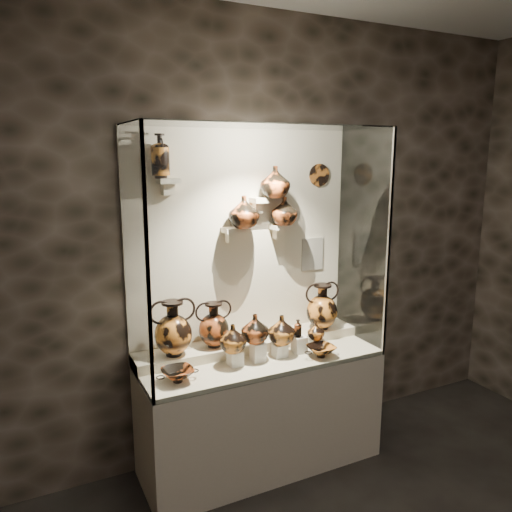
{
  "coord_description": "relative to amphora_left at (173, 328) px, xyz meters",
  "views": [
    {
      "loc": [
        -1.48,
        -0.74,
        2.22
      ],
      "look_at": [
        -0.0,
        2.25,
        1.54
      ],
      "focal_mm": 35.0,
      "sensor_mm": 36.0,
      "label": 1
    }
  ],
  "objects": [
    {
      "name": "wall_back",
      "position": [
        0.58,
        0.18,
        0.51
      ],
      "size": [
        5.0,
        0.02,
        3.2
      ],
      "primitive_type": "cube",
      "color": "black",
      "rests_on": "ground"
    },
    {
      "name": "plinth",
      "position": [
        0.58,
        -0.14,
        -0.69
      ],
      "size": [
        1.7,
        0.6,
        0.8
      ],
      "primitive_type": "cube",
      "color": "beige",
      "rests_on": "floor"
    },
    {
      "name": "front_tier",
      "position": [
        0.58,
        -0.14,
        -0.27
      ],
      "size": [
        1.68,
        0.58,
        0.03
      ],
      "primitive_type": "cube",
      "color": "beige",
      "rests_on": "plinth"
    },
    {
      "name": "rear_tier",
      "position": [
        0.58,
        0.04,
        -0.24
      ],
      "size": [
        1.7,
        0.25,
        0.1
      ],
      "primitive_type": "cube",
      "color": "beige",
      "rests_on": "plinth"
    },
    {
      "name": "back_panel",
      "position": [
        0.58,
        0.18,
        0.51
      ],
      "size": [
        1.7,
        0.03,
        1.6
      ],
      "primitive_type": "cube",
      "color": "beige",
      "rests_on": "plinth"
    },
    {
      "name": "glass_front",
      "position": [
        0.58,
        -0.44,
        0.51
      ],
      "size": [
        1.7,
        0.01,
        1.6
      ],
      "primitive_type": "cube",
      "color": "white",
      "rests_on": "plinth"
    },
    {
      "name": "glass_left",
      "position": [
        -0.26,
        -0.14,
        0.51
      ],
      "size": [
        0.01,
        0.6,
        1.6
      ],
      "primitive_type": "cube",
      "color": "white",
      "rests_on": "plinth"
    },
    {
      "name": "glass_right",
      "position": [
        1.43,
        -0.14,
        0.51
      ],
      "size": [
        0.01,
        0.6,
        1.6
      ],
      "primitive_type": "cube",
      "color": "white",
      "rests_on": "plinth"
    },
    {
      "name": "glass_top",
      "position": [
        0.58,
        -0.14,
        1.31
      ],
      "size": [
        1.7,
        0.6,
        0.01
      ],
      "primitive_type": "cube",
      "color": "white",
      "rests_on": "back_panel"
    },
    {
      "name": "frame_post_left",
      "position": [
        -0.26,
        -0.43,
        0.51
      ],
      "size": [
        0.02,
        0.02,
        1.6
      ],
      "primitive_type": "cube",
      "color": "gray",
      "rests_on": "plinth"
    },
    {
      "name": "frame_post_right",
      "position": [
        1.42,
        -0.43,
        0.51
      ],
      "size": [
        0.02,
        0.02,
        1.6
      ],
      "primitive_type": "cube",
      "color": "gray",
      "rests_on": "plinth"
    },
    {
      "name": "pedestal_a",
      "position": [
        0.36,
        -0.19,
        -0.21
      ],
      "size": [
        0.09,
        0.09,
        0.1
      ],
      "primitive_type": "cube",
      "color": "silver",
      "rests_on": "front_tier"
    },
    {
      "name": "pedestal_b",
      "position": [
        0.53,
        -0.19,
        -0.19
      ],
      "size": [
        0.09,
        0.09,
        0.13
      ],
      "primitive_type": "cube",
      "color": "silver",
      "rests_on": "front_tier"
    },
    {
      "name": "pedestal_c",
      "position": [
        0.7,
        -0.19,
        -0.21
      ],
      "size": [
        0.09,
        0.09,
        0.09
      ],
      "primitive_type": "cube",
      "color": "silver",
      "rests_on": "front_tier"
    },
    {
      "name": "pedestal_d",
      "position": [
        0.86,
        -0.19,
        -0.2
      ],
      "size": [
        0.09,
        0.09,
        0.12
      ],
      "primitive_type": "cube",
      "color": "silver",
      "rests_on": "front_tier"
    },
    {
      "name": "pedestal_e",
      "position": [
        1.0,
        -0.19,
        -0.22
      ],
      "size": [
        0.09,
        0.09,
        0.08
      ],
      "primitive_type": "cube",
      "color": "silver",
      "rests_on": "front_tier"
    },
    {
      "name": "bracket_ul",
      "position": [
        0.03,
        0.1,
        0.96
      ],
      "size": [
        0.14,
        0.12,
        0.04
      ],
      "primitive_type": "cube",
      "color": "beige",
      "rests_on": "back_panel"
    },
    {
      "name": "bracket_ca",
      "position": [
        0.48,
        0.1,
        0.61
      ],
      "size": [
        0.14,
        0.12,
        0.04
      ],
      "primitive_type": "cube",
      "color": "beige",
      "rests_on": "back_panel"
    },
    {
      "name": "bracket_cb",
      "position": [
        0.68,
        0.1,
        0.81
      ],
      "size": [
        0.1,
        0.12,
        0.04
      ],
      "primitive_type": "cube",
      "color": "beige",
      "rests_on": "back_panel"
    },
    {
      "name": "bracket_cc",
      "position": [
        0.86,
        0.1,
        0.61
      ],
      "size": [
        0.14,
        0.12,
        0.04
      ],
      "primitive_type": "cube",
      "color": "beige",
      "rests_on": "back_panel"
    },
    {
      "name": "amphora_left",
      "position": [
        0.0,
        0.0,
        0.0
      ],
      "size": [
        0.39,
        0.39,
        0.38
      ],
      "primitive_type": null,
      "rotation": [
        0.0,
        0.0,
        0.38
      ],
      "color": "orange",
      "rests_on": "rear_tier"
    },
    {
      "name": "amphora_mid",
      "position": [
        0.3,
        0.02,
        -0.03
      ],
      "size": [
        0.33,
        0.33,
        0.32
      ],
      "primitive_type": null,
      "rotation": [
        0.0,
        0.0,
        -0.35
      ],
      "color": "#AB491E",
      "rests_on": "rear_tier"
    },
    {
      "name": "amphora_right",
      "position": [
        1.17,
        -0.0,
        -0.01
      ],
      "size": [
        0.35,
        0.35,
        0.35
      ],
      "primitive_type": null,
      "rotation": [
        0.0,
        0.0,
        -0.28
      ],
      "color": "orange",
      "rests_on": "rear_tier"
    },
    {
      "name": "jug_a",
      "position": [
        0.35,
        -0.19,
        -0.06
      ],
      "size": [
        0.21,
        0.21,
        0.19
      ],
      "primitive_type": "imported",
      "rotation": [
        0.0,
        0.0,
        0.15
      ],
      "color": "orange",
      "rests_on": "pedestal_a"
    },
    {
      "name": "jug_b",
      "position": [
        0.52,
        -0.17,
        -0.03
      ],
      "size": [
        0.24,
        0.24,
        0.2
      ],
      "primitive_type": "imported",
      "rotation": [
        0.0,
        0.0,
        0.27
      ],
      "color": "#AB491E",
      "rests_on": "pedestal_b"
    },
    {
      "name": "jug_c",
      "position": [
        0.72,
        -0.18,
        -0.07
      ],
      "size": [
        0.24,
        0.24,
        0.2
      ],
      "primitive_type": "imported",
      "rotation": [
        0.0,
        0.0,
        0.25
      ],
      "color": "orange",
      "rests_on": "pedestal_c"
    },
    {
      "name": "jug_e",
      "position": [
        0.99,
        -0.2,
        -0.11
      ],
      "size": [
        0.16,
        0.16,
        0.13
      ],
      "primitive_type": "imported",
      "rotation": [
        0.0,
        0.0,
        0.37
      ],
      "color": "orange",
      "rests_on": "pedestal_e"
    },
    {
      "name": "lekythos_small",
      "position": [
        0.85,
        -0.2,
        -0.07
      ],
      "size": [
        0.07,
        0.07,
        0.14
      ],
      "primitive_type": null,
      "rotation": [
        0.0,
        0.0,
        0.05
      ],
      "color": "#AB491E",
      "rests_on": "pedestal_d"
    },
    {
      "name": "kylix_left",
      "position": [
        -0.06,
        -0.26,
        -0.21
      ],
      "size": [
        0.28,
        0.24,
        0.1
      ],
      "primitive_type": null,
      "rotation": [
        0.0,
        0.0,
        0.09
      ],
      "color": "#AB491E",
      "rests_on": "front_tier"
    },
    {
      "name": "kylix_right",
      "position": [
        0.96,
        -0.33,
        -0.21
      ],
      "size": [
        0.29,
        0.26,
        0.1
      ],
      "primitive_type": null,
      "rotation": [
        0.0,
        0.0,
        -0.26
      ],
      "color": "orange",
      "rests_on": "front_tier"
    },
    {
      "name": "lekythos_tall",
      "position": [
        -0.02,
        0.09,
        1.14
      ],
      "size": [
        0.16,
        0.16,
        0.32
      ],
      "primitive_type": null,
      "rotation": [
        0.0,
        0.0,
        0.36
      ],
      "color": "orange",
      "rests_on": "bracket_ul"
    },
    {
      "name": "ovoid_vase_a",
      "position": [
        0.54,
        0.04,
        0.74
      ],
      "size": [
        0.28,
        0.28,
        0.22
      ],
      "primitive_type": "imported",
      "rotation": [
        0.0,
        0.0,
        0.43
      ],
      "color": "#AB491E",
      "rests_on": "bracket_ca"
    },
    {
      "name": "ovoid_vase_b",
      "position": [
        0.79,
        0.04,
        0.94
      ],
      "size": [
        0.28,
        0.28,
        0.22
      ],
      "primitive_type": "imported",
      "rotation": [
        0.0,
        0.0,
        0.43
      ],
      "color": "#AB491E",
      "rests_on": "bracket_cb"
    },
    {
      "name": "ovoid_vase_c",
      "position": [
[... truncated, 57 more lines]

